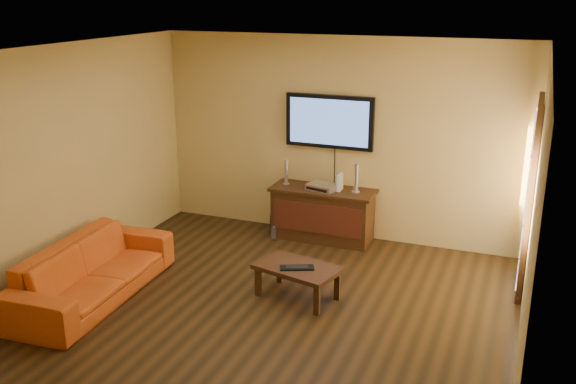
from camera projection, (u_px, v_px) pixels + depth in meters
The scene contains 14 objects.
ground_plane at pixel (266, 314), 6.74m from camera, with size 5.00×5.00×0.00m, color black.
room_walls at pixel (287, 144), 6.79m from camera, with size 5.00×5.00×5.00m.
french_door at pixel (529, 199), 7.08m from camera, with size 0.07×1.02×2.22m.
media_console at pixel (322, 214), 8.65m from camera, with size 1.40×0.53×0.71m.
television at pixel (329, 122), 8.48m from camera, with size 1.20×0.08×0.71m.
coffee_table at pixel (298, 271), 7.00m from camera, with size 0.99×0.73×0.38m.
sofa at pixel (92, 262), 6.99m from camera, with size 2.14×0.62×0.84m, color #C75016.
speaker_left at pixel (286, 173), 8.71m from camera, with size 0.09×0.09×0.34m.
speaker_right at pixel (356, 180), 8.36m from camera, with size 0.10×0.10×0.38m.
av_receiver at pixel (322, 187), 8.48m from camera, with size 0.37×0.26×0.08m, color silver.
game_console at pixel (340, 182), 8.45m from camera, with size 0.05×0.16×0.22m, color white.
subwoofer at pixel (279, 222), 9.03m from camera, with size 0.24×0.24×0.24m, color black.
bottle at pixel (274, 233), 8.68m from camera, with size 0.07×0.07×0.21m.
keyboard at pixel (297, 267), 6.93m from camera, with size 0.39×0.27×0.02m.
Camera 1 is at (2.42, -5.53, 3.27)m, focal length 40.00 mm.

